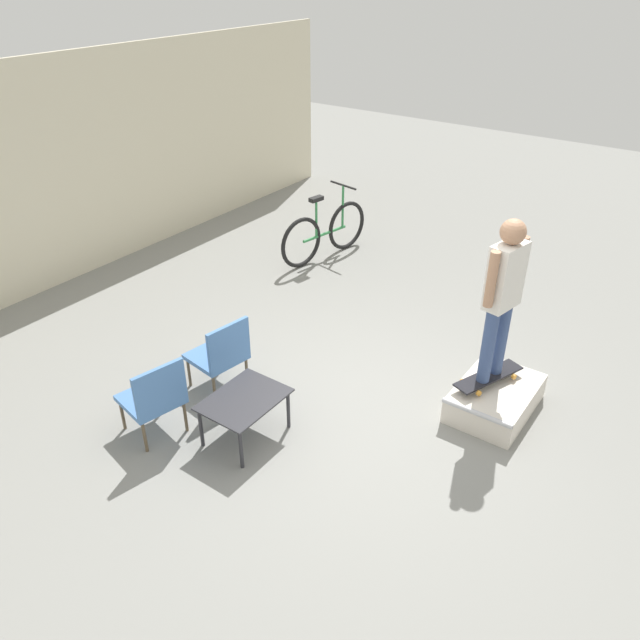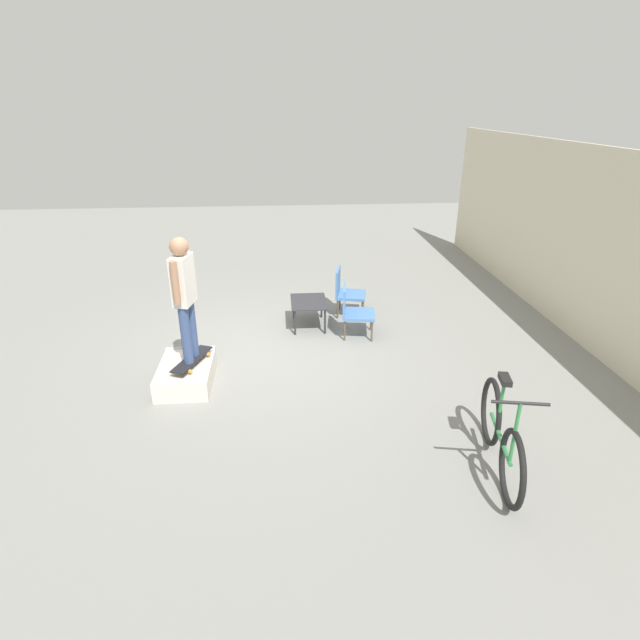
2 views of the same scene
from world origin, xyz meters
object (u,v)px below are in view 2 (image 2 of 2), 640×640
skate_ramp_box (186,374)px  person_skater (184,290)px  patio_chair_right (353,309)px  patio_chair_left (346,290)px  skateboard_on_ramp (192,359)px  bicycle (501,436)px  coffee_table (309,304)px

skate_ramp_box → person_skater: bearing=86.3°
skate_ramp_box → patio_chair_right: bearing=118.4°
patio_chair_left → skate_ramp_box: bearing=144.1°
skateboard_on_ramp → patio_chair_left: patio_chair_left is taller
patio_chair_right → bicycle: 3.56m
skate_ramp_box → patio_chair_left: 3.39m
skateboard_on_ramp → skate_ramp_box: bearing=-72.6°
patio_chair_left → patio_chair_right: bearing=-168.0°
bicycle → person_skater: bearing=-109.7°
skateboard_on_ramp → bicycle: 4.02m
coffee_table → patio_chair_right: size_ratio=0.92×
skate_ramp_box → bicycle: bicycle is taller
skate_ramp_box → coffee_table: 2.56m
skate_ramp_box → bicycle: bearing=60.3°
skate_ramp_box → person_skater: size_ratio=0.62×
patio_chair_right → bicycle: bearing=-154.3°
skate_ramp_box → patio_chair_left: bearing=132.0°
coffee_table → person_skater: bearing=-43.4°
skateboard_on_ramp → person_skater: (0.00, -0.00, 1.00)m
coffee_table → patio_chair_left: 0.85m
person_skater → bicycle: person_skater is taller
person_skater → bicycle: (2.03, 3.47, -0.96)m
patio_chair_left → patio_chair_right: size_ratio=1.00×
coffee_table → bicycle: (3.83, 1.77, 0.00)m
coffee_table → bicycle: bearing=24.7°
skate_ramp_box → skateboard_on_ramp: bearing=86.3°
patio_chair_right → patio_chair_left: bearing=8.3°
patio_chair_right → coffee_table: bearing=66.5°
skateboard_on_ramp → bicycle: (2.03, 3.47, 0.04)m
coffee_table → patio_chair_left: size_ratio=0.92×
skateboard_on_ramp → coffee_table: bearing=157.7°
person_skater → bicycle: size_ratio=0.98×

